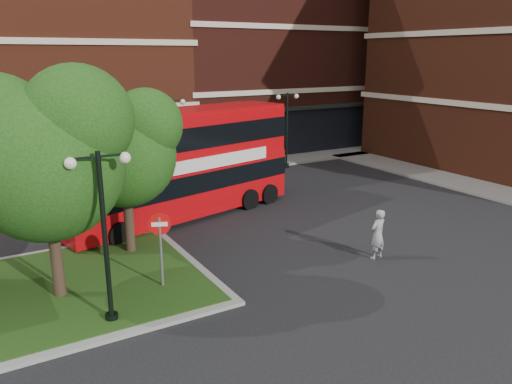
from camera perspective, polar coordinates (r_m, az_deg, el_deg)
ground at (r=17.06m, az=2.50°, el=-10.33°), size 120.00×120.00×0.00m
pavement_far at (r=31.42m, az=-14.00°, el=1.47°), size 44.00×3.00×0.12m
terrace_far_right at (r=43.14m, az=0.97°, el=16.26°), size 18.00×12.00×16.00m
traffic_island at (r=17.50m, az=-26.60°, el=-11.14°), size 12.60×7.60×0.15m
tree_island_west at (r=15.77m, az=-23.47°, el=4.60°), size 5.40×4.71×7.21m
tree_island_east at (r=18.84m, az=-15.18°, el=5.22°), size 4.46×3.90×6.29m
lamp_island at (r=14.16m, az=-16.95°, el=-4.17°), size 1.72×0.36×5.00m
lamp_far_left at (r=29.63m, az=-9.50°, el=6.36°), size 1.72×0.36×5.00m
lamp_far_right at (r=33.29m, az=3.55°, el=7.53°), size 1.72×0.36×5.00m
bus at (r=23.12m, az=-8.84°, el=3.98°), size 11.80×5.29×4.39m
woman at (r=19.17m, az=13.73°, el=-4.70°), size 0.75×0.54×1.91m
car_silver at (r=28.75m, az=-18.14°, el=1.12°), size 4.08×2.04×1.34m
car_white at (r=32.92m, az=-3.90°, el=3.60°), size 4.08×1.68×1.31m
no_entry_sign at (r=16.16m, az=-10.90°, el=-4.91°), size 0.68×0.35×2.62m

